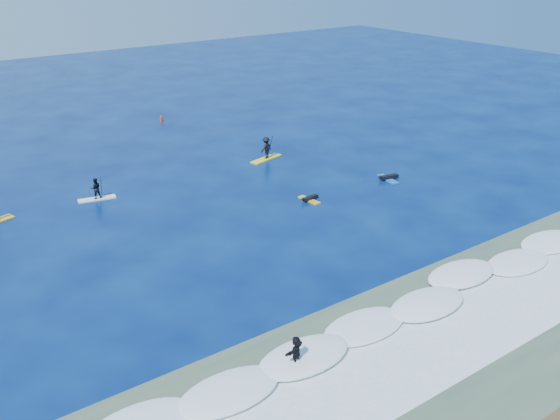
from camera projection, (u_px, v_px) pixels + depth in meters
ground at (291, 240)px, 39.93m from camera, size 160.00×160.00×0.00m
shallow_water at (468, 346)px, 29.54m from camera, size 90.00×13.00×0.01m
breaking_wave at (406, 309)px, 32.51m from camera, size 40.00×6.00×0.30m
whitewater at (451, 336)px, 30.28m from camera, size 34.00×5.00×0.02m
sup_paddler_center at (96, 190)px, 46.01m from camera, size 2.81×1.26×1.91m
sup_paddler_right at (266, 149)px, 54.49m from camera, size 3.41×1.63×2.33m
prone_paddler_near at (309, 199)px, 46.02m from camera, size 1.54×1.96×0.40m
prone_paddler_far at (388, 178)px, 50.08m from camera, size 1.80×2.33×0.47m
wave_surfer at (296, 352)px, 27.66m from camera, size 2.16×1.27×1.51m
marker_buoy at (161, 119)px, 66.15m from camera, size 0.31×0.31×0.73m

